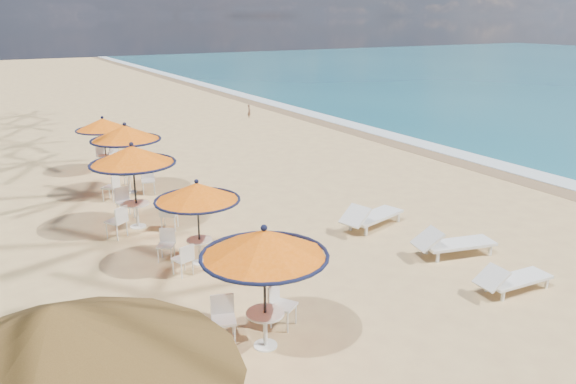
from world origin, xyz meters
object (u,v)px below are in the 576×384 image
station_1 (196,203)px  lounger_near (511,279)px  station_2 (133,166)px  station_4 (104,131)px  station_3 (125,142)px  lounger_far (370,216)px  station_0 (263,254)px  palapa (58,347)px  lounger_mid (451,243)px

station_1 → lounger_near: 7.33m
station_2 → station_4: (0.67, 6.78, -0.24)m
station_3 → lounger_far: (5.09, -6.79, -1.42)m
station_1 → lounger_far: (5.12, -0.15, -1.20)m
station_3 → station_4: size_ratio=1.13×
station_0 → station_1: (0.26, 3.96, -0.25)m
station_4 → lounger_near: bearing=-70.1°
station_2 → station_4: 6.81m
station_1 → station_2: 3.29m
station_3 → lounger_far: station_3 is taller
palapa → station_2: bearing=71.1°
station_3 → lounger_near: (5.37, -11.43, -1.47)m
station_2 → station_0: bearing=-87.1°
station_1 → station_3: size_ratio=0.88×
station_1 → lounger_mid: bearing=-25.5°
station_4 → palapa: bearing=-103.6°
station_2 → station_3: station_2 is taller
station_3 → palapa: bearing=-106.9°
station_0 → station_3: 10.61m
station_1 → lounger_far: bearing=-1.7°
station_3 → lounger_near: station_3 is taller
station_0 → station_1: bearing=86.2°
station_2 → palapa: 10.22m
lounger_near → station_2: bearing=130.5°
station_1 → station_2: station_2 is taller
station_0 → palapa: palapa is taller
station_4 → lounger_far: station_4 is taller
station_0 → lounger_near: (5.66, -0.83, -1.51)m
lounger_near → palapa: palapa is taller
station_0 → lounger_far: station_0 is taller
station_0 → station_4: size_ratio=1.10×
station_4 → lounger_far: bearing=-63.4°
station_2 → station_4: station_2 is taller
station_2 → lounger_mid: 8.80m
station_3 → station_1: bearing=-90.3°
station_0 → palapa: (-3.67, -2.47, 0.69)m
lounger_mid → station_0: bearing=-154.8°
lounger_mid → lounger_far: size_ratio=0.97×
station_4 → station_3: bearing=-90.2°
station_0 → station_2: size_ratio=0.96×
station_3 → lounger_mid: (5.66, -9.36, -1.43)m
lounger_near → lounger_far: 4.65m
palapa → station_0: bearing=34.0°
lounger_far → station_4: bearing=101.4°
lounger_near → lounger_far: bearing=97.0°
station_0 → lounger_mid: size_ratio=1.07×
lounger_mid → lounger_far: (-0.57, 2.57, 0.01)m
station_2 → lounger_near: station_2 is taller
station_1 → station_2: (-0.63, 3.22, 0.26)m
station_3 → lounger_near: bearing=-64.9°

